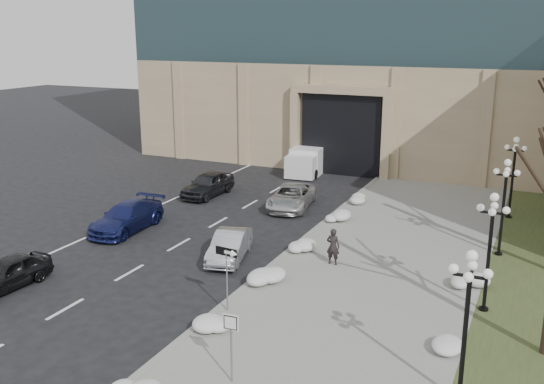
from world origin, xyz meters
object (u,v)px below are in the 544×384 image
(keep_sign, at_px, (231,334))
(lamppost_a, at_px, (467,307))
(box_truck, at_px, (310,159))
(lamppost_d, at_px, (514,167))
(one_way_sign, at_px, (230,260))
(lamppost_c, at_px, (505,195))
(car_d, at_px, (292,197))
(car_c, at_px, (127,217))
(car_b, at_px, (230,246))
(lamppost_b, at_px, (491,237))
(car_a, at_px, (6,273))
(car_e, at_px, (208,184))
(pedestrian, at_px, (333,246))

(keep_sign, height_order, lamppost_a, lamppost_a)
(box_truck, bearing_deg, lamppost_d, -29.52)
(lamppost_d, bearing_deg, keep_sign, -106.82)
(one_way_sign, relative_size, lamppost_d, 0.56)
(lamppost_d, bearing_deg, lamppost_c, -90.00)
(car_d, height_order, lamppost_a, lamppost_a)
(car_c, distance_m, lamppost_c, 19.20)
(car_b, distance_m, box_truck, 18.83)
(lamppost_b, xyz_separation_m, lamppost_c, (0.00, 6.50, 0.00))
(lamppost_c, bearing_deg, car_a, -145.91)
(car_e, relative_size, one_way_sign, 1.69)
(box_truck, xyz_separation_m, one_way_sign, (5.94, -23.62, 1.23))
(keep_sign, xyz_separation_m, lamppost_d, (6.45, 21.35, 1.35))
(car_c, bearing_deg, lamppost_b, -9.17)
(car_a, distance_m, pedestrian, 14.09)
(lamppost_d, bearing_deg, car_a, -134.16)
(lamppost_d, bearing_deg, pedestrian, -121.73)
(keep_sign, relative_size, lamppost_d, 0.49)
(pedestrian, height_order, keep_sign, keep_sign)
(car_d, bearing_deg, keep_sign, -81.66)
(pedestrian, bearing_deg, lamppost_b, 163.09)
(car_a, relative_size, car_d, 0.80)
(car_a, height_order, keep_sign, keep_sign)
(car_b, relative_size, lamppost_b, 0.85)
(car_b, distance_m, keep_sign, 10.57)
(pedestrian, bearing_deg, lamppost_c, -147.02)
(car_a, bearing_deg, car_d, 72.00)
(car_b, distance_m, pedestrian, 4.87)
(car_e, distance_m, keep_sign, 21.97)
(car_a, height_order, pedestrian, pedestrian)
(lamppost_c, bearing_deg, car_d, 164.47)
(car_a, relative_size, car_e, 0.88)
(car_d, bearing_deg, one_way_sign, -85.37)
(box_truck, relative_size, lamppost_a, 1.36)
(lamppost_a, height_order, lamppost_b, same)
(car_e, bearing_deg, lamppost_a, -40.49)
(car_a, distance_m, lamppost_d, 26.54)
(car_c, distance_m, lamppost_a, 20.68)
(car_a, xyz_separation_m, car_c, (-0.17, 8.23, 0.06))
(pedestrian, bearing_deg, car_e, -36.14)
(box_truck, height_order, lamppost_d, lamppost_d)
(car_d, xyz_separation_m, pedestrian, (5.37, -7.88, 0.29))
(car_b, bearing_deg, lamppost_a, -47.02)
(box_truck, bearing_deg, pedestrian, -71.56)
(pedestrian, relative_size, lamppost_c, 0.36)
(car_e, relative_size, lamppost_a, 0.95)
(lamppost_d, bearing_deg, car_e, -171.21)
(car_a, bearing_deg, one_way_sign, 13.86)
(car_c, height_order, car_e, car_e)
(car_b, relative_size, box_truck, 0.62)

